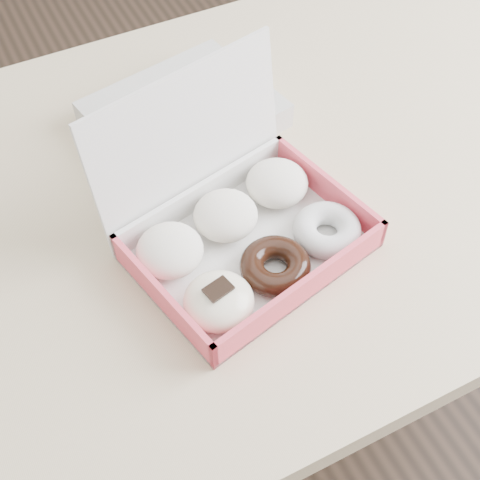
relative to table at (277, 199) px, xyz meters
name	(u,v)px	position (x,y,z in m)	size (l,w,h in m)	color
ground	(264,390)	(0.00, 0.00, -0.67)	(4.00, 4.00, 0.00)	black
table	(277,199)	(0.00, 0.00, 0.00)	(1.20, 0.80, 0.75)	tan
donut_box	(240,229)	(-0.12, -0.11, 0.11)	(0.33, 0.30, 0.21)	silver
newspapers	(184,115)	(-0.09, 0.14, 0.10)	(0.26, 0.21, 0.04)	silver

